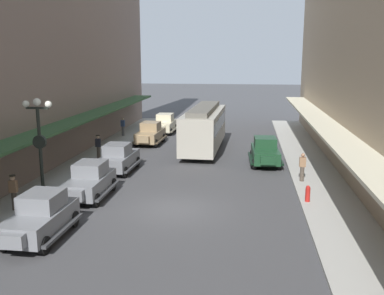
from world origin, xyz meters
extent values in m
plane|color=#424244|center=(0.00, 0.00, 0.00)|extent=(200.00, 200.00, 0.00)
cube|color=#A8A59E|center=(-7.50, 0.00, 0.07)|extent=(3.00, 60.00, 0.15)
cube|color=#A8A59E|center=(7.50, 0.00, 0.07)|extent=(3.00, 60.00, 0.15)
cube|color=#335933|center=(-8.10, 0.00, 3.00)|extent=(1.80, 54.00, 0.16)
cube|color=beige|center=(8.10, 0.00, 3.00)|extent=(1.80, 54.00, 0.16)
cube|color=slate|center=(-4.83, -4.05, 0.74)|extent=(1.74, 3.92, 0.80)
cube|color=slate|center=(-4.82, -3.80, 1.49)|extent=(1.46, 1.72, 0.70)
cube|color=#8C9EA8|center=(-4.82, -3.80, 1.49)|extent=(1.39, 1.68, 0.42)
cube|color=slate|center=(-4.85, -6.18, 0.79)|extent=(0.94, 0.37, 0.52)
cube|color=#393A3D|center=(-3.88, -4.06, 0.42)|extent=(0.28, 3.51, 0.12)
cube|color=#393A3D|center=(-5.78, -4.04, 0.42)|extent=(0.28, 3.51, 0.12)
cylinder|color=black|center=(-4.03, -5.42, 0.34)|extent=(0.23, 0.68, 0.68)
cylinder|color=black|center=(-5.65, -5.41, 0.34)|extent=(0.23, 0.68, 0.68)
cylinder|color=black|center=(-4.00, -2.69, 0.34)|extent=(0.23, 0.68, 0.68)
cylinder|color=black|center=(-5.62, -2.68, 0.34)|extent=(0.23, 0.68, 0.68)
cube|color=#997F5B|center=(-4.77, 15.53, 0.74)|extent=(1.82, 3.95, 0.80)
cube|color=#997F5B|center=(-4.76, 15.78, 1.49)|extent=(1.49, 1.75, 0.70)
cube|color=#8C9EA8|center=(-4.76, 15.78, 1.49)|extent=(1.42, 1.71, 0.42)
cube|color=#997F5B|center=(-4.84, 13.41, 0.79)|extent=(0.95, 0.39, 0.52)
cube|color=#4C3F2D|center=(-3.82, 15.50, 0.42)|extent=(0.35, 3.52, 0.12)
cube|color=#4C3F2D|center=(-5.72, 15.56, 0.42)|extent=(0.35, 3.52, 0.12)
cylinder|color=black|center=(-4.01, 14.14, 0.34)|extent=(0.24, 0.69, 0.68)
cylinder|color=black|center=(-5.62, 14.20, 0.34)|extent=(0.24, 0.69, 0.68)
cylinder|color=black|center=(-3.92, 16.87, 0.34)|extent=(0.24, 0.69, 0.68)
cylinder|color=black|center=(-5.54, 16.92, 0.34)|extent=(0.24, 0.69, 0.68)
cube|color=#193D23|center=(4.53, 9.58, 0.74)|extent=(1.89, 3.98, 0.80)
cube|color=#193D23|center=(4.52, 9.83, 1.49)|extent=(1.52, 1.77, 0.70)
cube|color=#8C9EA8|center=(4.52, 9.83, 1.49)|extent=(1.45, 1.73, 0.42)
cube|color=#193D23|center=(4.64, 7.46, 0.79)|extent=(0.95, 0.41, 0.52)
cube|color=black|center=(5.48, 9.63, 0.42)|extent=(0.41, 3.52, 0.12)
cube|color=black|center=(3.58, 9.54, 0.42)|extent=(0.41, 3.52, 0.12)
cylinder|color=black|center=(5.41, 8.26, 0.34)|extent=(0.25, 0.69, 0.68)
cylinder|color=black|center=(3.79, 8.18, 0.34)|extent=(0.25, 0.69, 0.68)
cylinder|color=black|center=(5.27, 10.99, 0.34)|extent=(0.25, 0.69, 0.68)
cylinder|color=black|center=(3.66, 10.91, 0.34)|extent=(0.25, 0.69, 0.68)
cube|color=beige|center=(-4.60, 21.11, 0.74)|extent=(1.74, 3.92, 0.80)
cube|color=beige|center=(-4.60, 21.36, 1.49)|extent=(1.46, 1.72, 0.70)
cube|color=#8C9EA8|center=(-4.60, 21.36, 1.49)|extent=(1.39, 1.68, 0.42)
cube|color=beige|center=(-4.63, 18.98, 0.79)|extent=(0.94, 0.37, 0.52)
cube|color=#6D6856|center=(-3.65, 21.10, 0.42)|extent=(0.28, 3.51, 0.12)
cube|color=#6D6856|center=(-5.55, 21.12, 0.42)|extent=(0.28, 3.51, 0.12)
cylinder|color=black|center=(-3.81, 19.73, 0.34)|extent=(0.23, 0.68, 0.68)
cylinder|color=black|center=(-5.43, 19.75, 0.34)|extent=(0.23, 0.68, 0.68)
cylinder|color=black|center=(-3.78, 22.46, 0.34)|extent=(0.23, 0.68, 0.68)
cylinder|color=black|center=(-5.40, 22.48, 0.34)|extent=(0.23, 0.68, 0.68)
cube|color=slate|center=(-4.77, 6.52, 0.74)|extent=(1.78, 3.94, 0.80)
cube|color=slate|center=(-4.77, 6.27, 1.49)|extent=(1.48, 1.73, 0.70)
cube|color=#8C9EA8|center=(-4.77, 6.27, 1.49)|extent=(1.40, 1.70, 0.42)
cube|color=slate|center=(-4.72, 8.65, 0.79)|extent=(0.94, 0.38, 0.52)
cube|color=#393A3D|center=(-5.72, 6.55, 0.42)|extent=(0.32, 3.51, 0.12)
cube|color=#393A3D|center=(-3.82, 6.50, 0.42)|extent=(0.32, 3.51, 0.12)
cylinder|color=black|center=(-5.55, 7.91, 0.34)|extent=(0.23, 0.68, 0.68)
cylinder|color=black|center=(-3.93, 7.87, 0.34)|extent=(0.23, 0.68, 0.68)
cylinder|color=black|center=(-5.61, 5.18, 0.34)|extent=(0.23, 0.68, 0.68)
cylinder|color=black|center=(-3.99, 5.14, 0.34)|extent=(0.23, 0.68, 0.68)
cube|color=slate|center=(-4.73, 1.19, 0.74)|extent=(1.73, 3.91, 0.80)
cube|color=slate|center=(-4.73, 1.44, 1.49)|extent=(1.45, 1.71, 0.70)
cube|color=#8C9EA8|center=(-4.73, 1.44, 1.49)|extent=(1.38, 1.68, 0.42)
cube|color=slate|center=(-4.71, -0.94, 0.79)|extent=(0.94, 0.37, 0.52)
cube|color=#393A3D|center=(-3.78, 1.20, 0.42)|extent=(0.27, 3.51, 0.12)
cube|color=#393A3D|center=(-5.68, 1.18, 0.42)|extent=(0.27, 3.51, 0.12)
cylinder|color=black|center=(-3.91, -0.17, 0.34)|extent=(0.23, 0.68, 0.68)
cylinder|color=black|center=(-5.52, -0.18, 0.34)|extent=(0.23, 0.68, 0.68)
cylinder|color=black|center=(-3.93, 2.56, 0.34)|extent=(0.23, 0.68, 0.68)
cylinder|color=black|center=(-5.55, 2.55, 0.34)|extent=(0.23, 0.68, 0.68)
cube|color=#ADA899|center=(-0.04, 13.60, 1.75)|extent=(2.76, 9.66, 2.70)
cube|color=#5F5C54|center=(-0.04, 13.60, 3.28)|extent=(1.73, 8.68, 0.36)
cube|color=#8C9EA8|center=(-0.04, 13.60, 2.22)|extent=(2.76, 8.90, 0.95)
cube|color=black|center=(-0.12, 10.72, 0.20)|extent=(2.03, 1.25, 0.40)
cube|color=black|center=(0.04, 16.48, 0.20)|extent=(2.03, 1.25, 0.40)
cube|color=black|center=(-6.40, -0.55, 0.40)|extent=(0.44, 0.44, 0.50)
cylinder|color=black|center=(-6.40, -0.55, 2.75)|extent=(0.16, 0.16, 4.20)
cube|color=black|center=(-6.40, -0.55, 4.85)|extent=(1.10, 0.10, 0.10)
sphere|color=white|center=(-6.95, -0.55, 5.03)|extent=(0.32, 0.32, 0.32)
sphere|color=white|center=(-5.85, -0.55, 5.03)|extent=(0.32, 0.32, 0.32)
sphere|color=white|center=(-6.40, -0.55, 5.13)|extent=(0.36, 0.36, 0.36)
cylinder|color=black|center=(-6.40, -0.55, 3.25)|extent=(0.64, 0.18, 0.64)
cylinder|color=silver|center=(-6.40, -0.45, 3.25)|extent=(0.56, 0.02, 0.56)
cylinder|color=#B21E19|center=(6.35, 1.56, 0.50)|extent=(0.24, 0.24, 0.70)
sphere|color=#B21E19|center=(6.35, 1.56, 0.87)|extent=(0.20, 0.20, 0.20)
cylinder|color=#4C4238|center=(-7.42, -1.42, 0.57)|extent=(0.24, 0.24, 0.85)
cube|color=#8C6647|center=(-7.42, -1.42, 1.28)|extent=(0.36, 0.22, 0.56)
sphere|color=beige|center=(-7.42, -1.42, 1.68)|extent=(0.22, 0.22, 0.22)
cylinder|color=black|center=(-7.42, -1.42, 1.80)|extent=(0.28, 0.28, 0.04)
cylinder|color=slate|center=(-7.95, 18.42, 0.57)|extent=(0.24, 0.24, 0.85)
cube|color=#3F598C|center=(-7.95, 18.42, 1.28)|extent=(0.36, 0.22, 0.56)
sphere|color=beige|center=(-7.95, 18.42, 1.68)|extent=(0.22, 0.22, 0.22)
cylinder|color=#4C4238|center=(-7.07, 9.28, 0.57)|extent=(0.24, 0.24, 0.85)
cube|color=#26262D|center=(-7.07, 9.28, 1.28)|extent=(0.36, 0.22, 0.56)
sphere|color=beige|center=(-7.07, 9.28, 1.68)|extent=(0.22, 0.22, 0.22)
cylinder|color=black|center=(-7.07, 9.28, 1.80)|extent=(0.28, 0.28, 0.04)
cylinder|color=#4C4238|center=(6.49, 5.25, 0.57)|extent=(0.24, 0.24, 0.85)
cube|color=#8C6647|center=(6.49, 5.25, 1.28)|extent=(0.36, 0.22, 0.56)
sphere|color=#9E7051|center=(6.49, 5.25, 1.68)|extent=(0.22, 0.22, 0.22)
camera|label=1|loc=(3.32, -19.67, 7.16)|focal=40.88mm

